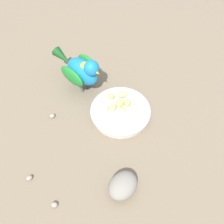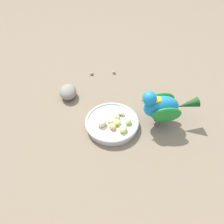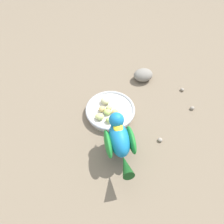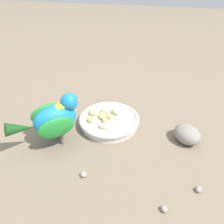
% 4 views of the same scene
% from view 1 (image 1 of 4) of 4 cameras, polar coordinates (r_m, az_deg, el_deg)
% --- Properties ---
extents(ground_plane, '(4.00, 4.00, 0.00)m').
position_cam_1_polar(ground_plane, '(0.81, 1.70, 0.96)').
color(ground_plane, '#756651').
extents(feeding_bowl, '(0.20, 0.20, 0.03)m').
position_cam_1_polar(feeding_bowl, '(0.78, 1.96, 0.10)').
color(feeding_bowl, beige).
rests_on(feeding_bowl, ground_plane).
extents(apple_piece_0, '(0.03, 0.02, 0.02)m').
position_cam_1_polar(apple_piece_0, '(0.77, -1.63, 0.88)').
color(apple_piece_0, beige).
rests_on(apple_piece_0, feeding_bowl).
extents(apple_piece_1, '(0.03, 0.03, 0.02)m').
position_cam_1_polar(apple_piece_1, '(0.80, -0.30, 3.84)').
color(apple_piece_1, '#B2CC66').
rests_on(apple_piece_1, feeding_bowl).
extents(apple_piece_2, '(0.03, 0.03, 0.02)m').
position_cam_1_polar(apple_piece_2, '(0.77, 0.29, 1.05)').
color(apple_piece_2, tan).
rests_on(apple_piece_2, feeding_bowl).
extents(apple_piece_3, '(0.04, 0.04, 0.02)m').
position_cam_1_polar(apple_piece_3, '(0.78, 1.64, 2.15)').
color(apple_piece_3, '#B2CC66').
rests_on(apple_piece_3, feeding_bowl).
extents(apple_piece_4, '(0.03, 0.03, 0.01)m').
position_cam_1_polar(apple_piece_4, '(0.77, 2.54, 0.64)').
color(apple_piece_4, '#C6D17A').
rests_on(apple_piece_4, feeding_bowl).
extents(apple_piece_5, '(0.03, 0.03, 0.02)m').
position_cam_1_polar(apple_piece_5, '(0.78, 3.76, 2.26)').
color(apple_piece_5, tan).
rests_on(apple_piece_5, feeding_bowl).
extents(apple_piece_6, '(0.03, 0.04, 0.03)m').
position_cam_1_polar(apple_piece_6, '(0.76, 4.92, 0.12)').
color(apple_piece_6, beige).
rests_on(apple_piece_6, feeding_bowl).
extents(apple_piece_7, '(0.04, 0.04, 0.02)m').
position_cam_1_polar(apple_piece_7, '(0.81, 2.48, 4.29)').
color(apple_piece_7, '#C6D17A').
rests_on(apple_piece_7, feeding_bowl).
extents(parrot, '(0.19, 0.17, 0.15)m').
position_cam_1_polar(parrot, '(0.81, -7.35, 10.02)').
color(parrot, '#59544C').
rests_on(parrot, ground_plane).
extents(rock_large, '(0.11, 0.11, 0.05)m').
position_cam_1_polar(rock_large, '(0.66, 2.61, -17.16)').
color(rock_large, gray).
rests_on(rock_large, ground_plane).
extents(pebble_0, '(0.02, 0.02, 0.01)m').
position_cam_1_polar(pebble_0, '(0.81, -14.12, -0.87)').
color(pebble_0, gray).
rests_on(pebble_0, ground_plane).
extents(pebble_1, '(0.02, 0.02, 0.01)m').
position_cam_1_polar(pebble_1, '(0.72, -19.19, -14.69)').
color(pebble_1, gray).
rests_on(pebble_1, ground_plane).
extents(pebble_2, '(0.02, 0.02, 0.01)m').
position_cam_1_polar(pebble_2, '(0.68, -13.63, -20.76)').
color(pebble_2, gray).
rests_on(pebble_2, ground_plane).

